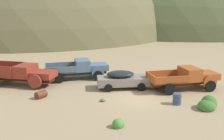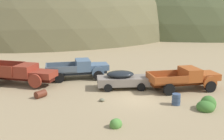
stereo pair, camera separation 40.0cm
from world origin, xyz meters
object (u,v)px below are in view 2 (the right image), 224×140
(truck_rust_red, at_px, (25,74))
(oil_drum_tipped, at_px, (41,94))
(car_primer_gray, at_px, (125,79))
(truck_oxide_orange, at_px, (189,78))
(truck_chalk_blue, at_px, (82,68))
(oil_drum_foreground, at_px, (176,99))

(truck_rust_red, bearing_deg, oil_drum_tipped, -41.89)
(car_primer_gray, height_order, truck_oxide_orange, truck_oxide_orange)
(truck_rust_red, bearing_deg, car_primer_gray, 7.58)
(truck_rust_red, height_order, car_primer_gray, truck_rust_red)
(truck_oxide_orange, bearing_deg, car_primer_gray, 164.43)
(truck_rust_red, height_order, truck_chalk_blue, truck_rust_red)
(truck_rust_red, bearing_deg, truck_chalk_blue, 38.31)
(truck_chalk_blue, relative_size, truck_oxide_orange, 1.01)
(truck_oxide_orange, bearing_deg, truck_rust_red, 162.18)
(truck_chalk_blue, bearing_deg, truck_oxide_orange, -33.55)
(truck_chalk_blue, height_order, oil_drum_foreground, truck_chalk_blue)
(truck_chalk_blue, xyz_separation_m, oil_drum_foreground, (8.03, -6.71, -0.58))
(truck_chalk_blue, distance_m, truck_oxide_orange, 10.13)
(truck_rust_red, relative_size, oil_drum_tipped, 6.61)
(oil_drum_tipped, bearing_deg, truck_oxide_orange, 13.63)
(truck_chalk_blue, relative_size, oil_drum_tipped, 6.18)
(truck_chalk_blue, distance_m, car_primer_gray, 5.22)
(truck_rust_red, xyz_separation_m, oil_drum_foreground, (12.83, -4.19, -0.62))
(truck_chalk_blue, distance_m, oil_drum_tipped, 6.30)
(truck_rust_red, relative_size, car_primer_gray, 1.38)
(truck_oxide_orange, xyz_separation_m, oil_drum_tipped, (-11.94, -2.89, -0.71))
(oil_drum_tipped, height_order, oil_drum_foreground, oil_drum_foreground)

